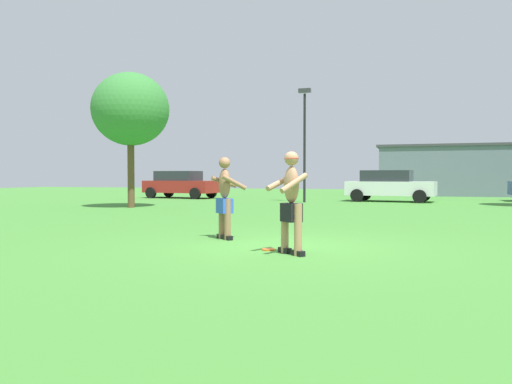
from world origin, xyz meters
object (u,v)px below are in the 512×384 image
player_in_blue (225,196)px  car_red_mid_lot (180,184)px  frisbee (268,249)px  car_white_far_end (390,185)px  tree_left_field (131,110)px  lamp_post (305,132)px  player_with_cap (291,198)px

player_in_blue → car_red_mid_lot: player_in_blue is taller
frisbee → car_white_far_end: 17.97m
car_white_far_end → tree_left_field: 13.21m
tree_left_field → car_white_far_end: bearing=40.2°
car_red_mid_lot → lamp_post: 8.72m
player_in_blue → lamp_post: bearing=96.4°
car_red_mid_lot → car_white_far_end: bearing=-1.8°
frisbee → car_white_far_end: size_ratio=0.05×
player_in_blue → lamp_post: size_ratio=0.30×
car_red_mid_lot → car_white_far_end: (11.90, -0.37, 0.00)m
tree_left_field → player_in_blue: bearing=-48.4°
player_in_blue → tree_left_field: tree_left_field is taller
tree_left_field → car_red_mid_lot: bearing=103.7°
car_white_far_end → tree_left_field: (-9.79, -8.28, 3.18)m
player_with_cap → player_in_blue: size_ratio=1.02×
car_white_far_end → player_in_blue: bearing=-97.8°
lamp_post → player_with_cap: bearing=-78.0°
frisbee → tree_left_field: tree_left_field is taller
player_with_cap → car_white_far_end: (0.50, 18.27, -0.12)m
player_with_cap → frisbee: player_with_cap is taller
car_white_far_end → player_with_cap: bearing=-91.6°
player_with_cap → frisbee: 1.11m
player_in_blue → frisbee: bearing=-42.7°
player_with_cap → tree_left_field: (-9.29, 9.99, 3.06)m
frisbee → car_red_mid_lot: size_ratio=0.05×
lamp_post → tree_left_field: (-5.86, -6.22, 0.58)m
lamp_post → tree_left_field: bearing=-133.3°
lamp_post → tree_left_field: lamp_post is taller
car_red_mid_lot → tree_left_field: (2.11, -8.65, 3.18)m
car_red_mid_lot → car_white_far_end: size_ratio=1.00×
player_with_cap → tree_left_field: size_ratio=0.31×
player_with_cap → tree_left_field: tree_left_field is taller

